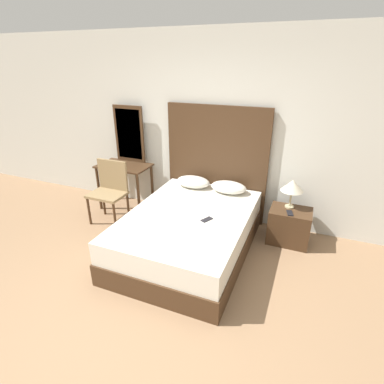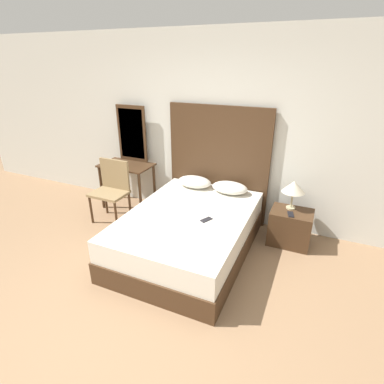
# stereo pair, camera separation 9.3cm
# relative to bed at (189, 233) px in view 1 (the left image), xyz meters

# --- Properties ---
(ground_plane) EXTENTS (16.00, 16.00, 0.00)m
(ground_plane) POSITION_rel_bed_xyz_m (-0.06, -1.40, -0.27)
(ground_plane) COLOR #8C6B4C
(wall_back) EXTENTS (10.00, 0.06, 2.70)m
(wall_back) POSITION_rel_bed_xyz_m (-0.06, 1.12, 1.08)
(wall_back) COLOR silver
(wall_back) RESTS_ON ground_plane
(bed) EXTENTS (1.45, 2.04, 0.55)m
(bed) POSITION_rel_bed_xyz_m (0.00, 0.00, 0.00)
(bed) COLOR #422B19
(bed) RESTS_ON ground_plane
(headboard) EXTENTS (1.53, 0.05, 1.72)m
(headboard) POSITION_rel_bed_xyz_m (0.00, 1.05, 0.59)
(headboard) COLOR #422B19
(headboard) RESTS_ON ground_plane
(pillow_left) EXTENTS (0.51, 0.33, 0.16)m
(pillow_left) POSITION_rel_bed_xyz_m (-0.27, 0.81, 0.35)
(pillow_left) COLOR silver
(pillow_left) RESTS_ON bed
(pillow_right) EXTENTS (0.51, 0.33, 0.16)m
(pillow_right) POSITION_rel_bed_xyz_m (0.27, 0.81, 0.35)
(pillow_right) COLOR silver
(pillow_right) RESTS_ON bed
(phone_on_bed) EXTENTS (0.13, 0.17, 0.01)m
(phone_on_bed) POSITION_rel_bed_xyz_m (0.26, -0.06, 0.28)
(phone_on_bed) COLOR #232328
(phone_on_bed) RESTS_ON bed
(nightstand) EXTENTS (0.53, 0.41, 0.48)m
(nightstand) POSITION_rel_bed_xyz_m (1.16, 0.72, -0.03)
(nightstand) COLOR #422B19
(nightstand) RESTS_ON ground_plane
(table_lamp) EXTENTS (0.29, 0.29, 0.39)m
(table_lamp) POSITION_rel_bed_xyz_m (1.13, 0.80, 0.51)
(table_lamp) COLOR tan
(table_lamp) RESTS_ON nightstand
(phone_on_nightstand) EXTENTS (0.10, 0.16, 0.01)m
(phone_on_nightstand) POSITION_rel_bed_xyz_m (1.15, 0.62, 0.21)
(phone_on_nightstand) COLOR black
(phone_on_nightstand) RESTS_ON nightstand
(vanity_desk) EXTENTS (0.83, 0.51, 0.75)m
(vanity_desk) POSITION_rel_bed_xyz_m (-1.45, 0.76, 0.34)
(vanity_desk) COLOR #422B19
(vanity_desk) RESTS_ON ground_plane
(vanity_mirror) EXTENTS (0.52, 0.03, 0.90)m
(vanity_mirror) POSITION_rel_bed_xyz_m (-1.45, 0.99, 0.93)
(vanity_mirror) COLOR #422B19
(vanity_mirror) RESTS_ON vanity_desk
(chair) EXTENTS (0.52, 0.41, 0.94)m
(chair) POSITION_rel_bed_xyz_m (-1.42, 0.32, 0.27)
(chair) COLOR olive
(chair) RESTS_ON ground_plane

